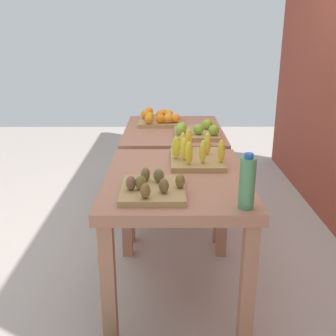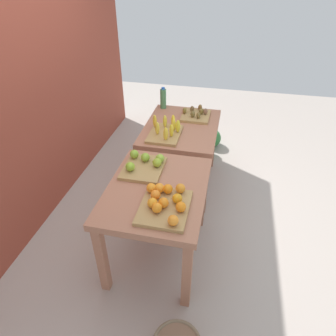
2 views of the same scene
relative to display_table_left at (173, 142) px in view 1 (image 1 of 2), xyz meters
The scene contains 9 objects.
ground_plane 0.87m from the display_table_left, ahead, with size 8.00×8.00×0.00m, color #ADA197.
display_table_left is the anchor object (origin of this frame).
display_table_right 1.12m from the display_table_left, ahead, with size 1.04×0.80×0.79m.
orange_bin 0.29m from the display_table_left, 151.22° to the right, with size 0.45×0.36×0.11m.
apple_bin 0.33m from the display_table_left, 35.87° to the left, with size 0.40×0.35×0.11m.
banana_crate 0.90m from the display_table_left, ahead, with size 0.44×0.33×0.17m.
kiwi_bin 1.40m from the display_table_left, ahead, with size 0.36×0.32×0.10m.
water_bottle 1.60m from the display_table_left, 11.21° to the left, with size 0.07×0.07×0.26m.
wicker_basket 1.10m from the display_table_left, 158.38° to the right, with size 0.34×0.34×0.21m.
Camera 1 is at (2.67, -0.05, 1.56)m, focal length 42.69 mm.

